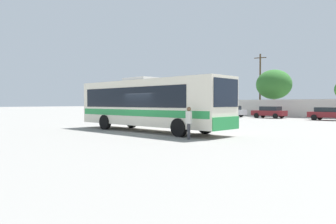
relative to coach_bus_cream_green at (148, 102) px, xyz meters
The scene contains 10 objects.
ground_plane 9.54m from the coach_bus_cream_green, 87.16° to the left, with size 300.00×300.00×0.00m, color gray.
perimeter_wall 26.64m from the coach_bus_cream_green, 89.01° to the left, with size 80.00×0.30×2.37m, color beige.
coach_bus_cream_green is the anchor object (origin of this frame).
attendant_by_bus_door 5.39m from the coach_bus_cream_green, 19.18° to the right, with size 0.48×0.48×1.69m.
parked_car_leftmost_silver 24.13m from the coach_bus_cream_green, 109.96° to the left, with size 4.60×1.99×1.51m.
parked_car_second_maroon 23.19m from the coach_bus_cream_green, 96.34° to the left, with size 4.04×1.99×1.46m.
parked_car_third_maroon 23.02m from the coach_bus_cream_green, 78.69° to the left, with size 4.14×2.01×1.42m.
utility_pole_near 31.34m from the coach_bus_cream_green, 104.13° to the left, with size 1.76×0.61×9.37m.
roadside_tree_left 35.17m from the coach_bus_cream_green, 118.48° to the left, with size 3.59×3.59×5.23m.
roadside_tree_midleft 30.47m from the coach_bus_cream_green, 99.93° to the left, with size 5.09×5.09×6.78m.
Camera 1 is at (15.09, -13.68, 1.89)m, focal length 33.80 mm.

